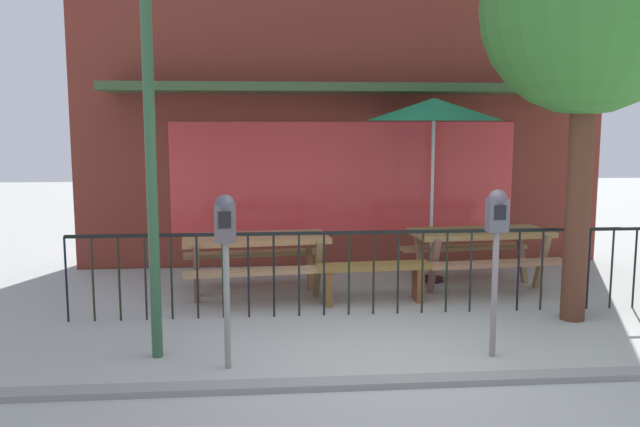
{
  "coord_description": "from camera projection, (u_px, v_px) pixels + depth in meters",
  "views": [
    {
      "loc": [
        -1.24,
        -5.5,
        2.15
      ],
      "look_at": [
        -0.58,
        2.09,
        1.12
      ],
      "focal_mm": 36.7,
      "sensor_mm": 36.0,
      "label": 1
    }
  ],
  "objects": [
    {
      "name": "ground",
      "position": [
        405.0,
        368.0,
        5.82
      ],
      "size": [
        40.0,
        40.0,
        0.0
      ],
      "primitive_type": "plane",
      "color": "#9FA59F"
    },
    {
      "name": "pub_storefront",
      "position": [
        343.0,
        83.0,
        10.0
      ],
      "size": [
        8.09,
        1.48,
        5.62
      ],
      "color": "#432511",
      "rests_on": "ground"
    },
    {
      "name": "patio_fence_front",
      "position": [
        374.0,
        257.0,
        7.4
      ],
      "size": [
        6.82,
        0.04,
        0.97
      ],
      "color": "black",
      "rests_on": "ground"
    },
    {
      "name": "picnic_table_left",
      "position": [
        256.0,
        249.0,
        8.19
      ],
      "size": [
        1.94,
        1.55,
        0.79
      ],
      "color": "#A27348",
      "rests_on": "ground"
    },
    {
      "name": "picnic_table_right",
      "position": [
        480.0,
        242.0,
        8.64
      ],
      "size": [
        1.91,
        1.51,
        0.79
      ],
      "color": "olive",
      "rests_on": "ground"
    },
    {
      "name": "patio_umbrella",
      "position": [
        434.0,
        111.0,
        8.76
      ],
      "size": [
        1.83,
        1.83,
        2.51
      ],
      "color": "black",
      "rests_on": "ground"
    },
    {
      "name": "patio_bench",
      "position": [
        373.0,
        274.0,
        7.93
      ],
      "size": [
        1.42,
        0.41,
        0.48
      ],
      "color": "olive",
      "rests_on": "ground"
    },
    {
      "name": "parking_meter_near",
      "position": [
        497.0,
        228.0,
        5.95
      ],
      "size": [
        0.18,
        0.17,
        1.57
      ],
      "color": "gray",
      "rests_on": "ground"
    },
    {
      "name": "parking_meter_far",
      "position": [
        225.0,
        235.0,
        5.66
      ],
      "size": [
        0.18,
        0.17,
        1.56
      ],
      "color": "gray",
      "rests_on": "ground"
    },
    {
      "name": "street_tree",
      "position": [
        588.0,
        10.0,
        6.84
      ],
      "size": [
        2.25,
        2.25,
        4.5
      ],
      "color": "#512E1F",
      "rests_on": "ground"
    },
    {
      "name": "street_lamp",
      "position": [
        149.0,
        97.0,
        5.79
      ],
      "size": [
        0.28,
        0.28,
        3.63
      ],
      "color": "#2C5435",
      "rests_on": "ground"
    },
    {
      "name": "curb_edge",
      "position": [
        414.0,
        384.0,
        5.46
      ],
      "size": [
        11.32,
        0.2,
        0.11
      ],
      "primitive_type": "cube",
      "color": "gray",
      "rests_on": "ground"
    }
  ]
}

